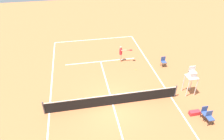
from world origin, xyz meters
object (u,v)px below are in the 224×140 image
umpire_chair (192,76)px  equipment_bag (194,113)px  player_serving (121,52)px  tennis_ball (136,69)px  courtside_chair_near (210,117)px  courtside_chair_mid (164,61)px  courtside_chair_far (205,112)px

umpire_chair → equipment_bag: bearing=72.8°
player_serving → umpire_chair: 7.17m
tennis_ball → equipment_bag: 6.75m
tennis_ball → courtside_chair_near: size_ratio=0.07×
player_serving → tennis_ball: (-0.99, 1.83, -0.93)m
umpire_chair → courtside_chair_near: 3.36m
umpire_chair → equipment_bag: 2.81m
courtside_chair_mid → umpire_chair: bearing=95.3°
courtside_chair_near → equipment_bag: courtside_chair_near is taller
player_serving → courtside_chair_mid: bearing=73.9°
player_serving → equipment_bag: size_ratio=2.14×
courtside_chair_near → courtside_chair_far: (0.07, -0.46, 0.00)m
tennis_ball → player_serving: bearing=-61.6°
tennis_ball → courtside_chair_near: 7.78m
courtside_chair_near → courtside_chair_mid: bearing=-88.4°
player_serving → tennis_ball: player_serving is taller
equipment_bag → courtside_chair_far: bearing=136.9°
courtside_chair_mid → tennis_ball: bearing=3.6°
courtside_chair_mid → player_serving: bearing=-23.9°
tennis_ball → equipment_bag: size_ratio=0.09×
courtside_chair_mid → equipment_bag: 6.49m
courtside_chair_far → player_serving: bearing=-65.6°
courtside_chair_near → courtside_chair_far: size_ratio=1.00×
courtside_chair_mid → equipment_bag: courtside_chair_mid is taller
player_serving → courtside_chair_far: 9.40m
tennis_ball → equipment_bag: (-2.43, 6.30, 0.12)m
courtside_chair_mid → courtside_chair_far: (-0.14, 6.90, 0.00)m
tennis_ball → courtside_chair_far: (-2.89, 6.73, 0.50)m
courtside_chair_far → courtside_chair_mid: bearing=-88.8°
umpire_chair → courtside_chair_mid: umpire_chair is taller
player_serving → courtside_chair_mid: (-3.73, 1.66, -0.43)m
umpire_chair → courtside_chair_far: umpire_chair is taller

